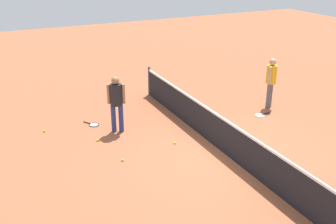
% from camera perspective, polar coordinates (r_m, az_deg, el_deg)
% --- Properties ---
extents(ground_plane, '(40.00, 40.00, 0.00)m').
position_cam_1_polar(ground_plane, '(10.68, 8.04, -5.85)').
color(ground_plane, '#9E5638').
extents(court_net, '(10.09, 0.09, 1.07)m').
position_cam_1_polar(court_net, '(10.45, 8.19, -3.43)').
color(court_net, '#4C4C51').
rests_on(court_net, ground_plane).
extents(player_near_side, '(0.45, 0.51, 1.70)m').
position_cam_1_polar(player_near_side, '(11.47, -7.45, 1.79)').
color(player_near_side, navy).
rests_on(player_near_side, ground_plane).
extents(player_far_side, '(0.47, 0.48, 1.70)m').
position_cam_1_polar(player_far_side, '(13.66, 14.62, 4.67)').
color(player_far_side, '#595960').
rests_on(player_far_side, ground_plane).
extents(tennis_racket_near_player, '(0.58, 0.46, 0.03)m').
position_cam_1_polar(tennis_racket_near_player, '(12.39, -10.70, -1.80)').
color(tennis_racket_near_player, black).
rests_on(tennis_racket_near_player, ground_plane).
extents(tennis_racket_far_player, '(0.35, 0.60, 0.03)m').
position_cam_1_polar(tennis_racket_far_player, '(13.21, 13.18, -0.43)').
color(tennis_racket_far_player, white).
rests_on(tennis_racket_far_player, ground_plane).
extents(tennis_ball_near_player, '(0.07, 0.07, 0.07)m').
position_cam_1_polar(tennis_ball_near_player, '(12.28, -17.39, -2.61)').
color(tennis_ball_near_player, '#C6E033').
rests_on(tennis_ball_near_player, ground_plane).
extents(tennis_ball_by_net, '(0.07, 0.07, 0.07)m').
position_cam_1_polar(tennis_ball_by_net, '(10.25, -6.57, -6.87)').
color(tennis_ball_by_net, '#C6E033').
rests_on(tennis_ball_by_net, ground_plane).
extents(tennis_ball_baseline, '(0.07, 0.07, 0.07)m').
position_cam_1_polar(tennis_ball_baseline, '(11.03, 0.98, -4.44)').
color(tennis_ball_baseline, '#C6E033').
rests_on(tennis_ball_baseline, ground_plane).
extents(tennis_ball_stray_left, '(0.07, 0.07, 0.07)m').
position_cam_1_polar(tennis_ball_stray_left, '(11.34, -10.10, -4.02)').
color(tennis_ball_stray_left, '#C6E033').
rests_on(tennis_ball_stray_left, ground_plane).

